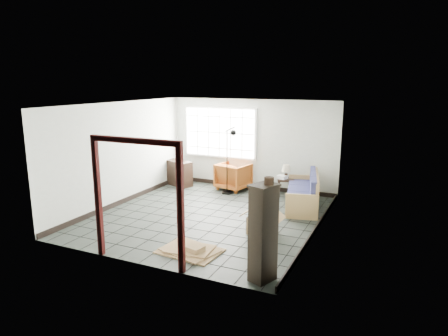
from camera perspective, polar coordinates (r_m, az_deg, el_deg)
The scene contains 15 objects.
ground at distance 9.44m, azimuth -2.10°, elevation -6.85°, with size 5.50×5.50×0.00m, color black.
room_shell at distance 9.06m, azimuth -2.10°, elevation 3.29°, with size 5.02×5.52×2.61m.
window_panel at distance 11.88m, azimuth -0.60°, elevation 5.09°, with size 2.32×0.08×1.52m.
doorway_trim at distance 6.84m, azimuth -12.42°, elevation -2.55°, with size 1.80×0.08×2.20m.
futon_sofa at distance 10.20m, azimuth 11.45°, elevation -3.76°, with size 1.18×2.09×0.87m.
armchair at distance 11.58m, azimuth 1.37°, elevation -1.00°, with size 0.83×0.78×0.86m, color #8D5014.
side_table at distance 11.09m, azimuth 8.76°, elevation -1.91°, with size 0.56×0.56×0.48m.
table_lamp at distance 11.03m, azimuth 8.88°, elevation -0.13°, with size 0.28×0.28×0.38m.
projector at distance 11.01m, azimuth 8.32°, elevation -1.29°, with size 0.31×0.27×0.09m.
floor_lamp at distance 10.92m, azimuth 0.86°, elevation 1.35°, with size 0.51×0.41×1.91m.
console_shelf at distance 12.16m, azimuth -6.60°, elevation -0.69°, with size 1.04×0.69×0.75m.
tall_shelf at distance 6.30m, azimuth 5.62°, elevation -9.17°, with size 0.46×0.52×1.57m.
pot at distance 6.06m, azimuth 6.45°, elevation -1.83°, with size 0.17×0.17×0.11m.
open_box at distance 8.39m, azimuth 5.50°, elevation -8.09°, with size 0.90×0.48×0.50m.
cardboard_pile at distance 7.57m, azimuth -4.81°, elevation -11.58°, with size 1.18×0.96×0.16m.
Camera 1 is at (4.03, -7.95, 3.11)m, focal length 32.00 mm.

